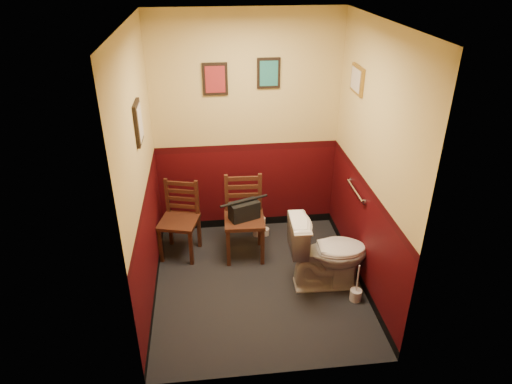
% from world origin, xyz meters
% --- Properties ---
extents(floor, '(2.20, 2.40, 0.00)m').
position_xyz_m(floor, '(0.00, 0.00, 0.00)').
color(floor, black).
rests_on(floor, ground).
extents(ceiling, '(2.20, 2.40, 0.00)m').
position_xyz_m(ceiling, '(0.00, 0.00, 2.70)').
color(ceiling, silver).
rests_on(ceiling, ground).
extents(wall_back, '(2.20, 0.00, 2.70)m').
position_xyz_m(wall_back, '(0.00, 1.20, 1.35)').
color(wall_back, '#3C0609').
rests_on(wall_back, ground).
extents(wall_front, '(2.20, 0.00, 2.70)m').
position_xyz_m(wall_front, '(0.00, -1.20, 1.35)').
color(wall_front, '#3C0609').
rests_on(wall_front, ground).
extents(wall_left, '(0.00, 2.40, 2.70)m').
position_xyz_m(wall_left, '(-1.10, 0.00, 1.35)').
color(wall_left, '#3C0609').
rests_on(wall_left, ground).
extents(wall_right, '(0.00, 2.40, 2.70)m').
position_xyz_m(wall_right, '(1.10, 0.00, 1.35)').
color(wall_right, '#3C0609').
rests_on(wall_right, ground).
extents(grab_bar, '(0.05, 0.56, 0.06)m').
position_xyz_m(grab_bar, '(1.07, 0.25, 0.95)').
color(grab_bar, silver).
rests_on(grab_bar, wall_right).
extents(framed_print_back_a, '(0.28, 0.04, 0.36)m').
position_xyz_m(framed_print_back_a, '(-0.35, 1.18, 1.95)').
color(framed_print_back_a, black).
rests_on(framed_print_back_a, wall_back).
extents(framed_print_back_b, '(0.26, 0.04, 0.34)m').
position_xyz_m(framed_print_back_b, '(0.25, 1.18, 2.00)').
color(framed_print_back_b, black).
rests_on(framed_print_back_b, wall_back).
extents(framed_print_left, '(0.04, 0.30, 0.38)m').
position_xyz_m(framed_print_left, '(-1.08, 0.10, 1.85)').
color(framed_print_left, black).
rests_on(framed_print_left, wall_left).
extents(framed_print_right, '(0.04, 0.34, 0.28)m').
position_xyz_m(framed_print_right, '(1.08, 0.60, 2.05)').
color(framed_print_right, olive).
rests_on(framed_print_right, wall_right).
extents(toilet, '(0.85, 0.49, 0.82)m').
position_xyz_m(toilet, '(0.72, -0.08, 0.41)').
color(toilet, white).
rests_on(toilet, floor).
extents(toilet_brush, '(0.12, 0.12, 0.44)m').
position_xyz_m(toilet_brush, '(0.97, -0.37, 0.07)').
color(toilet_brush, silver).
rests_on(toilet_brush, floor).
extents(chair_left, '(0.51, 0.51, 0.90)m').
position_xyz_m(chair_left, '(-0.84, 0.69, 0.45)').
color(chair_left, '#4E2517').
rests_on(chair_left, floor).
extents(chair_right, '(0.47, 0.47, 0.97)m').
position_xyz_m(chair_right, '(-0.10, 0.59, 0.49)').
color(chair_right, '#4E2517').
rests_on(chair_right, floor).
extents(handbag, '(0.37, 0.27, 0.24)m').
position_xyz_m(handbag, '(-0.10, 0.55, 0.61)').
color(handbag, black).
rests_on(handbag, chair_right).
extents(tp_stack, '(0.20, 0.12, 0.27)m').
position_xyz_m(tp_stack, '(0.15, 0.94, 0.11)').
color(tp_stack, silver).
rests_on(tp_stack, floor).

